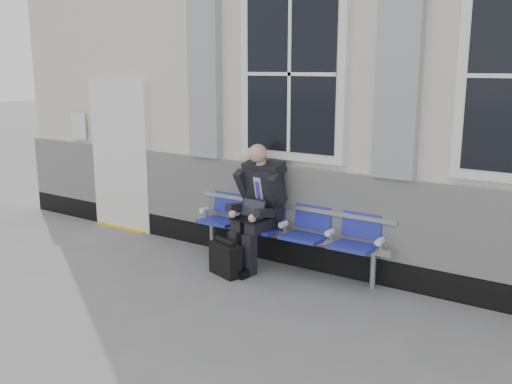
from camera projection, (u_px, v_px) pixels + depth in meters
The scene contains 4 objects.
ground at pixel (427, 367), 4.52m from camera, with size 70.00×70.00×0.00m, color slate.
bench at pixel (287, 223), 6.64m from camera, with size 2.60×0.47×0.91m.
businessman at pixel (258, 202), 6.65m from camera, with size 0.61×0.82×1.47m.
briefcase at pixel (225, 258), 6.48m from camera, with size 0.45×0.29×0.43m.
Camera 1 is at (1.21, -4.16, 2.33)m, focal length 40.00 mm.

